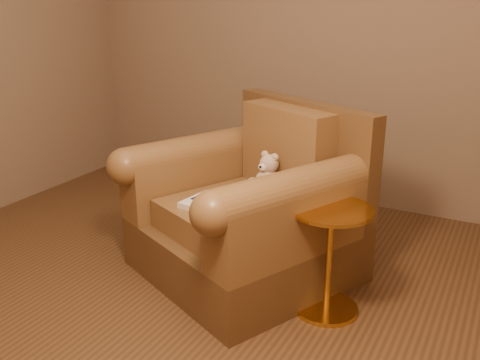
% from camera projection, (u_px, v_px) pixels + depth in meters
% --- Properties ---
extents(floor, '(4.00, 4.00, 0.00)m').
position_uv_depth(floor, '(169.00, 316.00, 2.73)').
color(floor, '#54351D').
rests_on(floor, ground).
extents(armchair, '(1.40, 1.38, 0.97)m').
position_uv_depth(armchair, '(251.00, 211.00, 3.08)').
color(armchair, brown).
rests_on(armchair, floor).
extents(teddy_bear, '(0.19, 0.22, 0.26)m').
position_uv_depth(teddy_bear, '(266.00, 179.00, 3.05)').
color(teddy_bear, tan).
rests_on(teddy_bear, armchair).
extents(guidebook, '(0.44, 0.30, 0.03)m').
position_uv_depth(guidebook, '(221.00, 206.00, 2.87)').
color(guidebook, beige).
rests_on(guidebook, armchair).
extents(side_table, '(0.41, 0.41, 0.57)m').
position_uv_depth(side_table, '(329.00, 257.00, 2.68)').
color(side_table, gold).
rests_on(side_table, floor).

